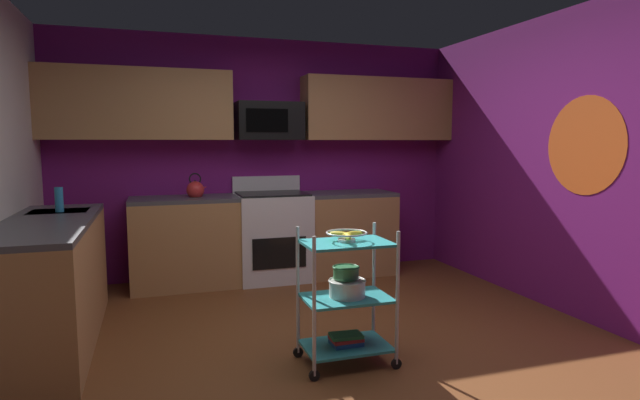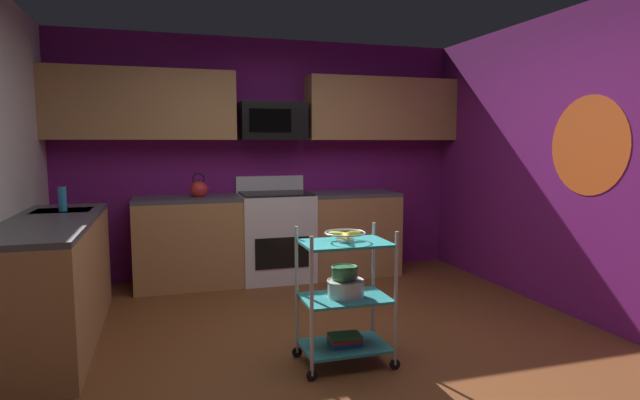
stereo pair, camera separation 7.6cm
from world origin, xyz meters
name	(u,v)px [view 2 (the right image)]	position (x,y,z in m)	size (l,w,h in m)	color
floor	(332,357)	(0.00, 0.00, -0.02)	(4.40, 4.80, 0.04)	brown
wall_back	(265,158)	(0.00, 2.43, 1.30)	(4.52, 0.06, 2.60)	#751970
wall_right	(599,165)	(2.23, 0.00, 1.30)	(0.06, 4.80, 2.60)	#751970
wall_flower_decal	(588,146)	(2.20, 0.08, 1.45)	(0.81, 0.81, 0.00)	#E5591E
counter_run	(200,251)	(-0.79, 1.57, 0.46)	(3.61, 2.56, 0.92)	#B27F4C
oven_range	(276,235)	(0.04, 2.10, 0.48)	(0.76, 0.65, 1.10)	white
upper_cabinets	(267,107)	(-0.01, 2.23, 1.85)	(4.40, 0.33, 0.70)	#B27F4C
microwave	(272,121)	(0.04, 2.21, 1.70)	(0.70, 0.39, 0.40)	black
rolling_cart	(345,298)	(0.03, -0.16, 0.45)	(0.63, 0.40, 0.91)	silver
fruit_bowl	(345,235)	(0.03, -0.16, 0.88)	(0.27, 0.27, 0.07)	silver
mixing_bowl_large	(346,288)	(0.04, -0.16, 0.52)	(0.25, 0.25, 0.11)	silver
mixing_bowl_small	(345,272)	(0.04, -0.13, 0.62)	(0.18, 0.18, 0.08)	#387F4C
book_stack	(345,339)	(0.03, -0.16, 0.17)	(0.22, 0.16, 0.07)	#1E4C8C
kettle	(199,189)	(-0.75, 2.10, 1.00)	(0.21, 0.18, 0.26)	red
dish_soap_bottle	(62,199)	(-1.88, 1.28, 1.02)	(0.06, 0.06, 0.20)	#2D8CBF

